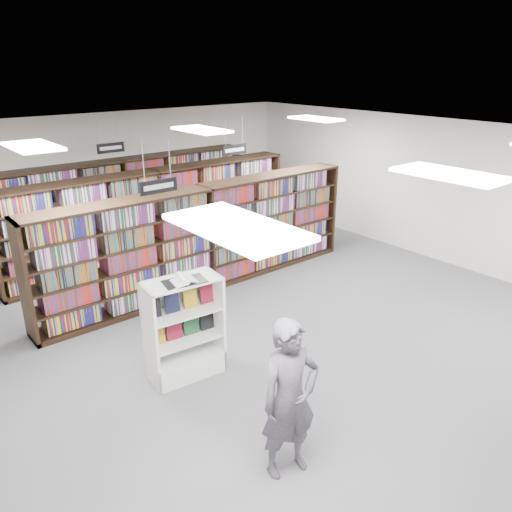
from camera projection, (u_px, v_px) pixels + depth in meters
floor at (271, 322)px, 8.89m from camera, size 12.00×12.00×0.00m
ceiling at (273, 140)px, 7.72m from camera, size 10.00×12.00×0.10m
wall_back at (116, 177)px, 12.62m from camera, size 10.00×0.10×3.20m
wall_right at (439, 191)px, 11.26m from camera, size 0.10×12.00×3.20m
bookshelf_row_near at (206, 238)px, 9.94m from camera, size 7.00×0.60×2.10m
bookshelf_row_mid at (157, 216)px, 11.38m from camera, size 7.00×0.60×2.10m
bookshelf_row_far at (124, 201)px, 12.61m from camera, size 7.00×0.60×2.10m
aisle_sign_left at (158, 185)px, 7.80m from camera, size 0.65×0.02×0.80m
aisle_sign_right at (234, 149)px, 11.01m from camera, size 0.65×0.02×0.80m
aisle_sign_center at (111, 147)px, 11.27m from camera, size 0.65×0.02×0.80m
troffer_front_left at (236, 227)px, 3.80m from camera, size 0.60×1.20×0.04m
troffer_front_center at (450, 174)px, 5.57m from camera, size 0.60×1.20×0.04m
troffer_back_left at (33, 146)px, 7.40m from camera, size 0.60×1.20×0.04m
troffer_back_center at (202, 130)px, 9.17m from camera, size 0.60×1.20×0.04m
troffer_back_right at (316, 119)px, 10.95m from camera, size 0.60×1.20×0.04m
endcap_display at (184, 343)px, 7.28m from camera, size 1.14×0.65×1.52m
open_book at (184, 280)px, 6.81m from camera, size 0.63×0.44×0.13m
shopper at (290, 399)px, 5.37m from camera, size 0.77×0.59×1.89m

